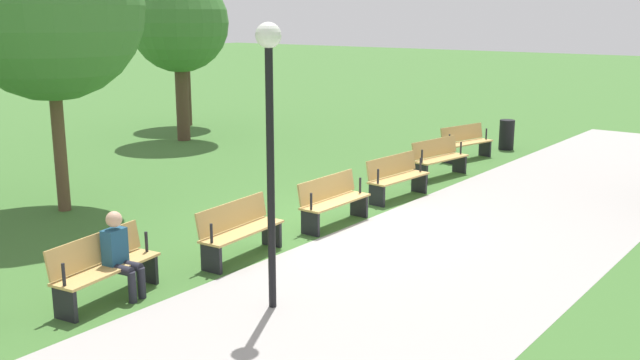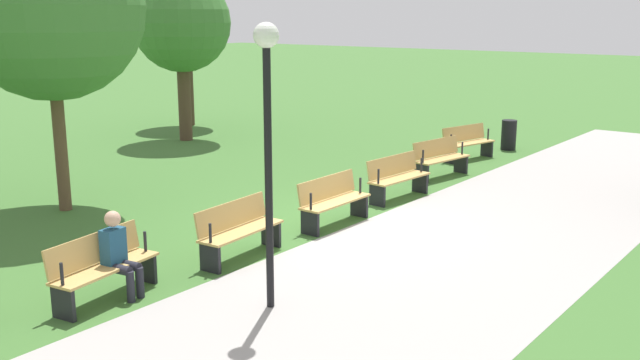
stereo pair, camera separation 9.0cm
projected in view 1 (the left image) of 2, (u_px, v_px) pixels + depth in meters
The scene contains 14 objects.
ground_plane at pixel (336, 225), 13.14m from camera, with size 120.00×120.00×0.00m, color #3D6B2D.
path_paving at pixel (458, 251), 11.68m from camera, with size 28.49×4.45×0.01m, color #A39E99.
bench_0 at pixel (465, 142), 18.98m from camera, with size 1.69×0.83×0.89m.
bench_1 at pixel (439, 157), 16.92m from camera, with size 1.68×0.72×0.89m.
bench_2 at pixel (396, 177), 14.95m from camera, with size 1.66×0.60×0.89m.
bench_3 at pixel (333, 200), 13.07m from camera, with size 1.62×0.47×0.89m.
bench_4 at pixel (239, 229), 11.30m from camera, with size 1.66×0.60×0.89m.
bench_5 at pixel (104, 266), 9.64m from camera, with size 1.68×0.72×0.89m.
person_seated at pixel (120, 252), 9.69m from camera, with size 0.38×0.56×1.20m.
tree_2 at pixel (48, 6), 13.26m from camera, with size 3.54×3.54×5.70m.
tree_3 at pixel (179, 24), 21.18m from camera, with size 2.92×2.92×4.97m.
tree_4 at pixel (184, 12), 23.99m from camera, with size 2.49×2.49×5.11m.
lamp_post at pixel (270, 112), 8.91m from camera, with size 0.32×0.32×3.68m.
trash_bin at pixel (507, 135), 20.38m from camera, with size 0.42×0.42×0.84m, color black.
Camera 1 is at (10.19, 7.42, 3.78)m, focal length 40.33 mm.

